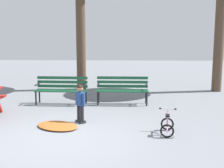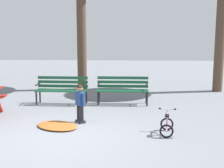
% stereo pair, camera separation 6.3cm
% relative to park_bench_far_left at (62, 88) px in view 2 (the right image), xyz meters
% --- Properties ---
extents(ground, '(36.00, 36.00, 0.00)m').
position_rel_park_bench_far_left_xyz_m(ground, '(0.57, -3.16, -0.51)').
color(ground, slate).
extents(park_bench_far_left, '(1.61, 0.51, 0.85)m').
position_rel_park_bench_far_left_xyz_m(park_bench_far_left, '(0.00, 0.00, 0.00)').
color(park_bench_far_left, '#195133').
rests_on(park_bench_far_left, ground).
extents(park_bench_left, '(1.60, 0.47, 0.85)m').
position_rel_park_bench_far_left_xyz_m(park_bench_left, '(1.90, 0.06, 0.00)').
color(park_bench_left, '#195133').
rests_on(park_bench_left, ground).
extents(child_standing, '(0.28, 0.30, 0.97)m').
position_rel_park_bench_far_left_xyz_m(child_standing, '(0.87, -2.02, 0.05)').
color(child_standing, black).
rests_on(child_standing, ground).
extents(kids_bicycle, '(0.43, 0.60, 0.54)m').
position_rel_park_bench_far_left_xyz_m(kids_bicycle, '(2.90, -2.80, -0.31)').
color(kids_bicycle, black).
rests_on(kids_bicycle, ground).
extents(leaf_pile, '(1.28, 1.14, 0.07)m').
position_rel_park_bench_far_left_xyz_m(leaf_pile, '(0.37, -2.40, -0.48)').
color(leaf_pile, '#9E5623').
rests_on(leaf_pile, ground).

